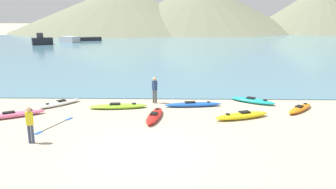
% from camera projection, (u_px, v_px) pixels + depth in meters
% --- Properties ---
extents(ground_plane, '(400.00, 400.00, 0.00)m').
position_uv_depth(ground_plane, '(143.00, 151.00, 13.67)').
color(ground_plane, tan).
extents(bay_water, '(160.00, 70.00, 0.06)m').
position_uv_depth(bay_water, '(168.00, 48.00, 55.98)').
color(bay_water, teal).
rests_on(bay_water, ground_plane).
extents(far_hill_left, '(71.83, 71.83, 14.74)m').
position_uv_depth(far_hill_left, '(121.00, 9.00, 110.57)').
color(far_hill_left, '#6B7056').
rests_on(far_hill_left, ground_plane).
extents(far_hill_midleft, '(63.76, 63.76, 16.19)m').
position_uv_depth(far_hill_midleft, '(200.00, 7.00, 109.33)').
color(far_hill_midleft, '#6B7056').
rests_on(far_hill_midleft, ground_plane).
extents(far_hill_midright, '(46.03, 46.03, 14.86)m').
position_uv_depth(far_hill_midright, '(321.00, 8.00, 104.53)').
color(far_hill_midright, '#6B7056').
rests_on(far_hill_midright, ground_plane).
extents(kayak_on_sand_0, '(2.31, 2.43, 0.34)m').
position_uv_depth(kayak_on_sand_0, '(300.00, 108.00, 19.33)').
color(kayak_on_sand_0, orange).
rests_on(kayak_on_sand_0, ground_plane).
extents(kayak_on_sand_1, '(2.37, 2.58, 0.31)m').
position_uv_depth(kayak_on_sand_1, '(59.00, 103.00, 20.51)').
color(kayak_on_sand_1, white).
rests_on(kayak_on_sand_1, ground_plane).
extents(kayak_on_sand_2, '(3.60, 0.99, 0.32)m').
position_uv_depth(kayak_on_sand_2, '(193.00, 104.00, 20.22)').
color(kayak_on_sand_2, blue).
rests_on(kayak_on_sand_2, ground_plane).
extents(kayak_on_sand_3, '(3.57, 1.20, 0.32)m').
position_uv_depth(kayak_on_sand_3, '(118.00, 106.00, 19.86)').
color(kayak_on_sand_3, '#8CCC2D').
rests_on(kayak_on_sand_3, ground_plane).
extents(kayak_on_sand_4, '(3.28, 2.30, 0.36)m').
position_uv_depth(kayak_on_sand_4, '(12.00, 115.00, 18.09)').
color(kayak_on_sand_4, '#E5668C').
rests_on(kayak_on_sand_4, ground_plane).
extents(kayak_on_sand_5, '(2.82, 2.14, 0.35)m').
position_uv_depth(kayak_on_sand_5, '(253.00, 101.00, 21.08)').
color(kayak_on_sand_5, teal).
rests_on(kayak_on_sand_5, ground_plane).
extents(kayak_on_sand_6, '(3.23, 1.77, 0.40)m').
position_uv_depth(kayak_on_sand_6, '(242.00, 116.00, 17.88)').
color(kayak_on_sand_6, yellow).
rests_on(kayak_on_sand_6, ground_plane).
extents(kayak_on_sand_7, '(1.06, 3.10, 0.36)m').
position_uv_depth(kayak_on_sand_7, '(154.00, 116.00, 17.92)').
color(kayak_on_sand_7, red).
rests_on(kayak_on_sand_7, ground_plane).
extents(person_near_foreground, '(0.34, 0.27, 1.68)m').
position_uv_depth(person_near_foreground, '(30.00, 122.00, 14.29)').
color(person_near_foreground, '#384260').
rests_on(person_near_foreground, ground_plane).
extents(person_near_waterline, '(0.34, 0.30, 1.70)m').
position_uv_depth(person_near_waterline, '(155.00, 88.00, 20.84)').
color(person_near_waterline, '#4C4C4C').
rests_on(person_near_waterline, ground_plane).
extents(moored_boat_0, '(4.04, 3.31, 2.20)m').
position_uv_depth(moored_boat_0, '(42.00, 41.00, 60.87)').
color(moored_boat_0, black).
rests_on(moored_boat_0, bay_water).
extents(moored_boat_1, '(4.37, 3.77, 1.18)m').
position_uv_depth(moored_boat_1, '(70.00, 39.00, 66.24)').
color(moored_boat_1, '#B2B2B7').
rests_on(moored_boat_1, bay_water).
extents(moored_boat_2, '(6.08, 3.92, 0.75)m').
position_uv_depth(moored_boat_2, '(88.00, 39.00, 70.52)').
color(moored_boat_2, black).
rests_on(moored_boat_2, bay_water).
extents(loose_paddle, '(1.11, 2.68, 0.03)m').
position_uv_depth(loose_paddle, '(55.00, 125.00, 16.78)').
color(loose_paddle, black).
rests_on(loose_paddle, ground_plane).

